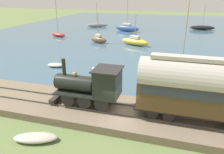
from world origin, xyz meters
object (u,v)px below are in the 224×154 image
at_px(sailboat_blue, 127,28).
at_px(sailboat_yellow, 135,41).
at_px(sailboat_gray, 97,25).
at_px(rowboat_far_out, 99,71).
at_px(rowboat_mid_harbor, 56,65).
at_px(sailboat_white, 182,64).
at_px(passenger_coach, 203,88).
at_px(steam_locomotive, 92,84).
at_px(sailboat_brown, 99,39).
at_px(sailboat_black, 202,28).
at_px(beached_dinghy, 36,138).
at_px(sailboat_red, 58,34).

distance_m(sailboat_blue, sailboat_yellow, 14.72).
distance_m(sailboat_gray, rowboat_far_out, 35.84).
height_order(sailboat_yellow, rowboat_mid_harbor, sailboat_yellow).
relative_size(sailboat_blue, rowboat_mid_harbor, 3.90).
bearing_deg(sailboat_white, passenger_coach, -143.95).
relative_size(steam_locomotive, sailboat_brown, 1.04).
xyz_separation_m(sailboat_blue, rowboat_far_out, (-29.28, -3.26, -0.59)).
distance_m(passenger_coach, sailboat_black, 45.64).
relative_size(passenger_coach, rowboat_far_out, 3.02).
xyz_separation_m(passenger_coach, sailboat_blue, (38.00, 13.58, -2.32)).
height_order(sailboat_white, sailboat_black, sailboat_white).
bearing_deg(sailboat_brown, sailboat_blue, 9.81).
distance_m(sailboat_black, rowboat_far_out, 39.37).
height_order(sailboat_gray, rowboat_mid_harbor, sailboat_gray).
bearing_deg(passenger_coach, rowboat_far_out, 49.82).
height_order(sailboat_brown, beached_dinghy, sailboat_brown).
bearing_deg(rowboat_mid_harbor, sailboat_red, 21.24).
height_order(steam_locomotive, sailboat_brown, sailboat_brown).
bearing_deg(sailboat_brown, sailboat_yellow, -70.94).
bearing_deg(sailboat_blue, rowboat_mid_harbor, -167.90).
bearing_deg(sailboat_brown, rowboat_far_out, -141.35).
height_order(steam_locomotive, sailboat_blue, sailboat_blue).
bearing_deg(passenger_coach, sailboat_gray, 28.32).
distance_m(sailboat_brown, sailboat_gray, 19.60).
relative_size(sailboat_blue, sailboat_red, 1.00).
distance_m(sailboat_blue, beached_dinghy, 42.49).
height_order(sailboat_brown, sailboat_black, sailboat_black).
bearing_deg(rowboat_far_out, rowboat_mid_harbor, 128.29).
height_order(sailboat_gray, sailboat_black, sailboat_gray).
xyz_separation_m(sailboat_blue, sailboat_black, (7.39, -17.59, -0.24)).
distance_m(sailboat_brown, beached_dinghy, 28.93).
distance_m(sailboat_black, beached_dinghy, 51.63).
height_order(sailboat_yellow, rowboat_far_out, sailboat_yellow).
relative_size(sailboat_gray, rowboat_mid_harbor, 2.95).
bearing_deg(sailboat_black, beached_dinghy, 159.52).
height_order(sailboat_red, rowboat_mid_harbor, sailboat_red).
height_order(steam_locomotive, passenger_coach, passenger_coach).
xyz_separation_m(passenger_coach, sailboat_white, (12.55, 0.99, -2.43)).
distance_m(steam_locomotive, sailboat_red, 32.85).
xyz_separation_m(sailboat_white, sailboat_gray, (29.76, 21.80, -0.18)).
height_order(passenger_coach, rowboat_far_out, passenger_coach).
xyz_separation_m(sailboat_gray, sailboat_black, (3.08, -26.80, 0.05)).
bearing_deg(sailboat_black, sailboat_yellow, 143.91).
distance_m(steam_locomotive, sailboat_yellow, 24.12).
relative_size(sailboat_blue, sailboat_yellow, 1.54).
distance_m(passenger_coach, sailboat_brown, 28.85).
bearing_deg(sailboat_gray, steam_locomotive, 173.90).
relative_size(sailboat_gray, beached_dinghy, 2.19).
relative_size(steam_locomotive, rowboat_far_out, 1.93).
height_order(steam_locomotive, sailboat_gray, sailboat_gray).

